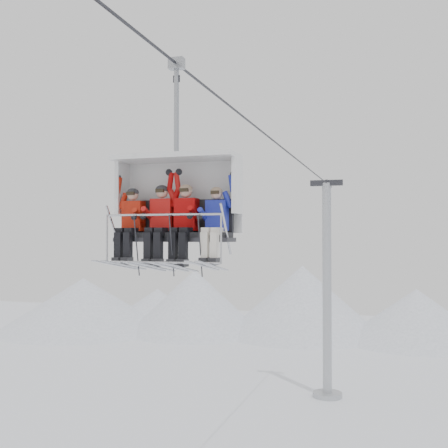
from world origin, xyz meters
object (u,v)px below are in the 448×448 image
(skier_far_left, at_px, (131,222))
(skier_center_left, at_px, (160,221))
(chairlift_carrier, at_px, (179,197))
(skier_center_right, at_px, (184,221))
(lift_tower_right, at_px, (327,304))
(skier_far_right, at_px, (215,222))

(skier_far_left, relative_size, skier_center_left, 1.00)
(chairlift_carrier, distance_m, skier_center_right, 0.61)
(lift_tower_right, distance_m, skier_center_right, 25.75)
(skier_center_left, distance_m, skier_far_right, 1.11)
(skier_center_left, relative_size, skier_center_right, 1.00)
(skier_far_left, bearing_deg, skier_far_right, -0.09)
(skier_center_left, height_order, skier_far_right, skier_center_left)
(lift_tower_right, relative_size, skier_center_left, 7.99)
(skier_far_left, bearing_deg, skier_center_right, 0.28)
(chairlift_carrier, distance_m, skier_far_left, 1.05)
(skier_far_right, bearing_deg, lift_tower_right, 91.92)
(skier_far_left, height_order, skier_far_right, skier_far_left)
(lift_tower_right, xyz_separation_m, skier_far_left, (-0.88, -25.36, 4.42))
(chairlift_carrier, bearing_deg, lift_tower_right, 90.00)
(skier_center_right, bearing_deg, skier_center_left, 180.00)
(skier_far_left, xyz_separation_m, skier_center_left, (0.62, 0.01, 0.02))
(skier_center_left, bearing_deg, skier_far_left, -179.49)
(lift_tower_right, distance_m, chairlift_carrier, 25.53)
(lift_tower_right, relative_size, skier_center_right, 7.99)
(chairlift_carrier, height_order, skier_center_left, chairlift_carrier)
(skier_center_left, height_order, skier_center_right, same)
(skier_far_right, bearing_deg, skier_far_left, 179.91)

